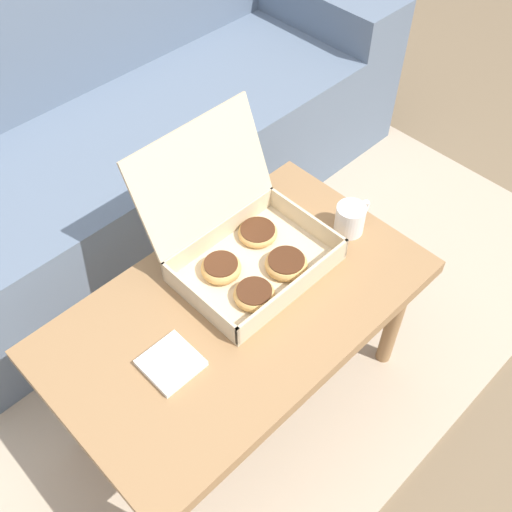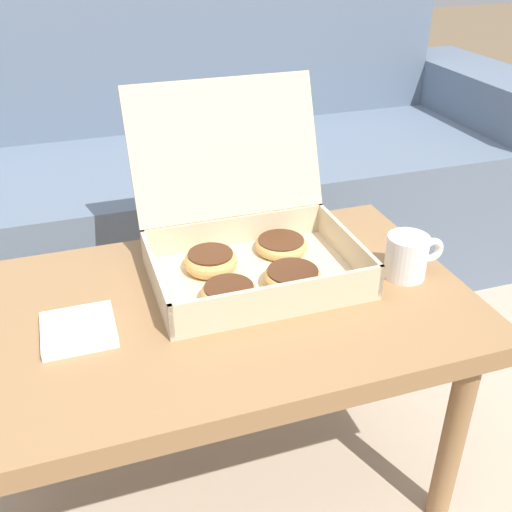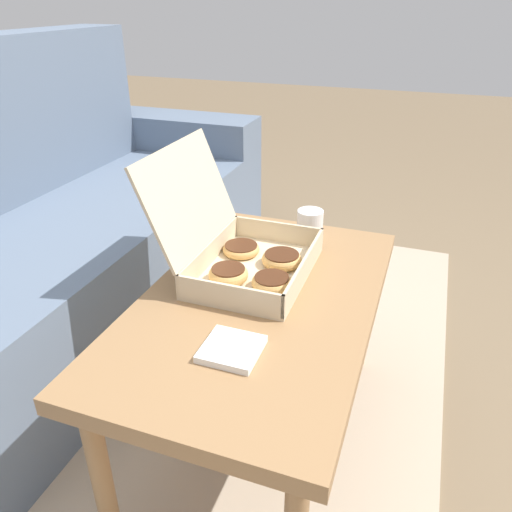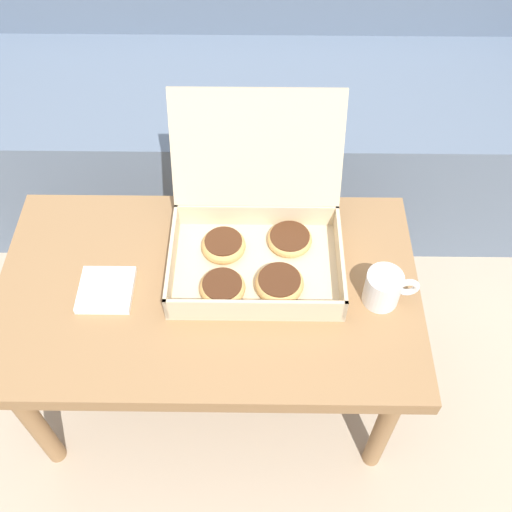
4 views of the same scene
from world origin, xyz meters
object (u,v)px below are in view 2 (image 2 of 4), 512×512
object	(u,v)px
coffee_table	(209,328)
coffee_mug	(408,256)
pastry_box	(248,244)
couch	(137,183)

from	to	relation	value
coffee_table	coffee_mug	xyz separation A→B (m)	(0.37, -0.03, 0.09)
coffee_mug	pastry_box	bearing A→B (deg)	157.79
coffee_table	pastry_box	bearing A→B (deg)	39.13
coffee_table	coffee_mug	size ratio (longest dim) A/B	7.99
coffee_table	pastry_box	xyz separation A→B (m)	(0.10, 0.08, 0.11)
pastry_box	coffee_mug	bearing A→B (deg)	-22.21
couch	coffee_table	xyz separation A→B (m)	(0.00, -0.87, 0.08)
coffee_table	pastry_box	distance (m)	0.17
couch	coffee_table	world-z (taller)	couch
pastry_box	coffee_table	bearing A→B (deg)	-140.87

